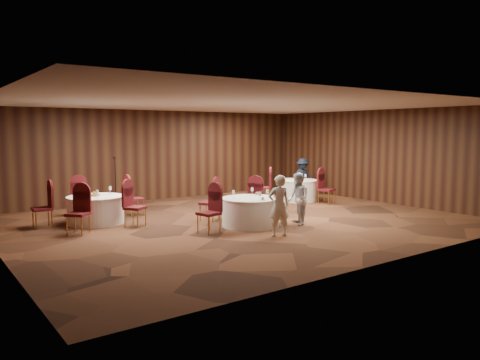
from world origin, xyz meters
TOP-DOWN VIEW (x-y plane):
  - ground at (0.00, 0.00)m, footprint 12.00×12.00m
  - room_shell at (0.00, 0.00)m, footprint 12.00×12.00m
  - table_main at (-0.17, -0.78)m, footprint 1.51×1.51m
  - table_left at (-3.33, 1.90)m, footprint 1.50×1.50m
  - table_right at (3.89, 1.82)m, footprint 1.44×1.44m
  - chairs_main at (-0.47, -0.09)m, footprint 2.96×2.04m
  - chairs_left at (-3.35, 1.92)m, footprint 3.14×3.10m
  - chairs_right at (3.44, 1.47)m, footprint 2.10×2.30m
  - tabletop_main at (0.03, -0.87)m, footprint 1.11×0.99m
  - tabletop_left at (-3.33, 1.90)m, footprint 0.94×0.80m
  - tabletop_right at (4.06, 1.60)m, footprint 0.08×0.08m
  - mic_stand at (-1.88, 4.25)m, footprint 0.24×0.24m
  - woman_a at (-0.34, -2.12)m, footprint 0.61×0.50m
  - woman_b at (0.95, -1.37)m, footprint 0.76×0.83m
  - man_c at (4.90, 2.63)m, footprint 1.07×0.88m

SIDE VIEW (x-z plane):
  - ground at x=0.00m, z-range 0.00..0.00m
  - table_left at x=-3.33m, z-range 0.01..0.75m
  - table_main at x=-0.17m, z-range 0.01..0.75m
  - table_right at x=3.89m, z-range 0.01..0.75m
  - mic_stand at x=-1.88m, z-range -0.34..1.29m
  - chairs_main at x=-0.47m, z-range 0.00..1.00m
  - chairs_left at x=-3.35m, z-range 0.00..1.00m
  - chairs_right at x=3.44m, z-range 0.00..1.00m
  - woman_b at x=0.95m, z-range 0.00..1.38m
  - man_c at x=4.90m, z-range 0.00..1.44m
  - woman_a at x=-0.34m, z-range 0.00..1.45m
  - tabletop_left at x=-3.33m, z-range 0.71..0.93m
  - tabletop_main at x=0.03m, z-range 0.73..0.94m
  - tabletop_right at x=4.06m, z-range 0.79..1.01m
  - room_shell at x=0.00m, z-range -4.04..7.96m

